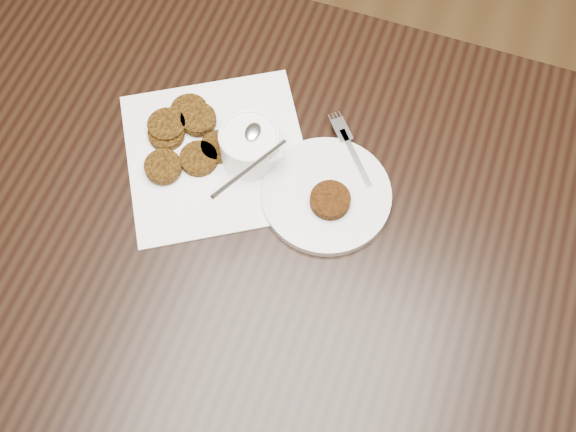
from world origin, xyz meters
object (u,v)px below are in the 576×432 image
object	(u,v)px
table	(254,310)
sauce_ramekin	(249,134)
napkin	(217,155)
plate_with_patty	(327,193)

from	to	relation	value
table	sauce_ramekin	xyz separation A→B (m)	(-0.04, 0.13, 0.44)
table	napkin	size ratio (longest dim) A/B	5.22
sauce_ramekin	plate_with_patty	xyz separation A→B (m)	(0.13, -0.03, -0.05)
napkin	plate_with_patty	size ratio (longest dim) A/B	1.40
table	napkin	xyz separation A→B (m)	(-0.09, 0.11, 0.38)
table	plate_with_patty	distance (m)	0.41
plate_with_patty	table	bearing A→B (deg)	-134.53
table	sauce_ramekin	world-z (taller)	sauce_ramekin
napkin	sauce_ramekin	size ratio (longest dim) A/B	2.15
napkin	sauce_ramekin	bearing A→B (deg)	15.98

